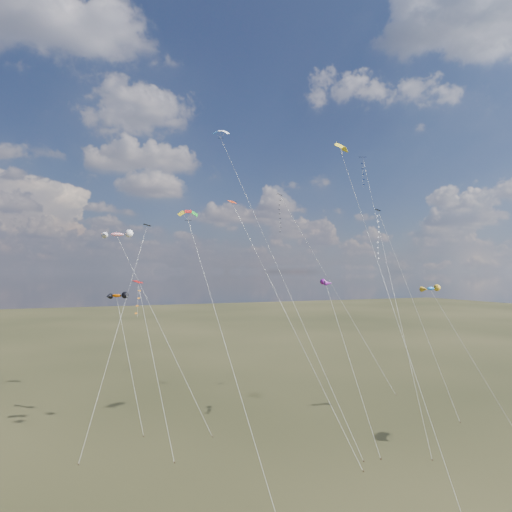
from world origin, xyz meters
name	(u,v)px	position (x,y,z in m)	size (l,w,h in m)	color
ground	(333,460)	(0.00, 0.00, 0.00)	(400.00, 400.00, 0.00)	black
diamond_black_high	(285,221)	(10.49, 30.82, 25.26)	(10.35, 17.30, 29.97)	black
diamond_navy_tall	(367,187)	(15.69, 15.91, 28.73)	(8.78, 21.88, 33.49)	#0B0D44
diamond_black_mid	(131,280)	(-15.83, 15.59, 16.12)	(8.07, 11.63, 22.65)	black
diamond_red_low	(139,305)	(-15.18, 14.09, 13.36)	(2.57, 10.54, 16.04)	#A40F0B
diamond_navy_right	(381,241)	(18.72, 16.83, 21.37)	(0.97, 14.87, 25.98)	#10194E
diamond_orange_center	(263,266)	(-3.57, 7.52, 17.62)	(7.10, 15.65, 25.00)	red
parafoil_yellow	(342,146)	(7.13, 8.94, 31.64)	(5.98, 22.76, 32.47)	yellow
parafoil_blue_white	(221,132)	(-2.26, 25.40, 36.87)	(5.98, 28.20, 37.75)	#2163B2
parafoil_tricolor	(189,213)	(-10.17, 12.82, 23.42)	(2.60, 20.54, 24.14)	yellow
novelty_orange_black	(117,296)	(-16.76, 21.72, 14.02)	(3.23, 10.55, 14.55)	#CC5300
novelty_white_purple	(326,283)	(5.78, 10.47, 15.66)	(2.50, 13.64, 16.11)	silver
novelty_redwhite_stripe	(117,235)	(-16.53, 23.95, 21.65)	(9.89, 15.13, 22.32)	red
novelty_blue_yellow	(431,289)	(19.00, 7.59, 14.85)	(5.09, 8.32, 15.40)	blue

